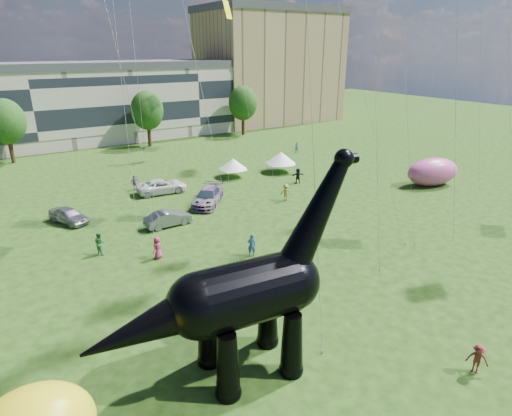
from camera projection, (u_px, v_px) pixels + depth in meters
ground at (333, 328)px, 24.94m from camera, size 220.00×220.00×0.00m
terrace_row at (29, 110)px, 67.51m from camera, size 78.00×11.00×12.00m
apartment_block at (269, 68)px, 92.43m from camera, size 28.00×18.00×22.00m
tree_mid_left at (5, 118)px, 58.30m from camera, size 5.20×5.20×9.44m
tree_mid_right at (147, 107)px, 68.44m from camera, size 5.20×5.20×9.44m
tree_far_right at (243, 100)px, 77.57m from camera, size 5.20×5.20×9.44m
dinosaur_sculpture at (238, 299)px, 20.14m from camera, size 13.86×4.16×11.29m
car_silver at (68, 215)px, 39.66m from camera, size 3.38×4.65×1.47m
car_grey at (168, 218)px, 38.99m from camera, size 4.35×1.64×1.42m
car_white at (162, 186)px, 47.79m from camera, size 5.82×3.17×1.55m
car_dark at (208, 197)px, 44.22m from camera, size 5.57×5.92×1.68m
gazebo_near at (233, 164)px, 53.33m from camera, size 3.70×3.70×2.39m
gazebo_far at (281, 158)px, 55.44m from camera, size 4.92×4.92×2.68m
inflatable_pink at (433, 172)px, 50.12m from camera, size 7.19×4.86×3.29m
visitors at (195, 220)px, 38.12m from camera, size 51.97×43.75×1.86m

